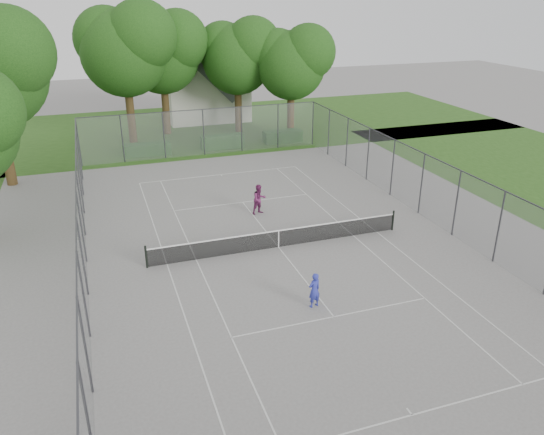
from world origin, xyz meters
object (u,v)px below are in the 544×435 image
object	(u,v)px
tennis_net	(279,238)
house	(205,79)
woman_player	(259,199)
girl_player	(314,290)

from	to	relation	value
tennis_net	house	world-z (taller)	house
tennis_net	house	xyz separation A→B (m)	(2.88, 29.22, 3.30)
woman_player	tennis_net	bearing A→B (deg)	-111.15
woman_player	girl_player	bearing A→B (deg)	-110.68
house	girl_player	size ratio (longest dim) A/B	6.33
girl_player	woman_player	world-z (taller)	woman_player
tennis_net	woman_player	xyz separation A→B (m)	(0.43, 4.43, 0.35)
tennis_net	girl_player	distance (m)	5.47
girl_player	woman_player	bearing A→B (deg)	-109.57
tennis_net	girl_player	world-z (taller)	girl_player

